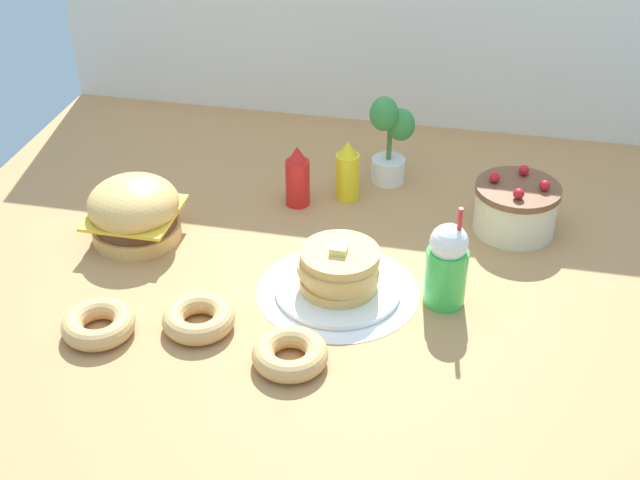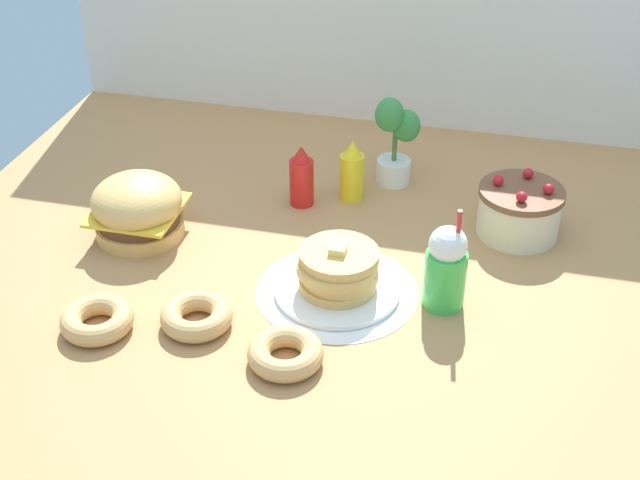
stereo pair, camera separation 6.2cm
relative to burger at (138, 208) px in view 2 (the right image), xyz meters
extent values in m
cube|color=#B27F4C|center=(0.57, -0.10, -0.10)|extent=(2.43, 2.17, 0.02)
cube|color=silver|center=(0.57, 0.98, 0.36)|extent=(2.43, 0.03, 0.92)
cylinder|color=white|center=(0.66, -0.15, -0.09)|extent=(0.46, 0.46, 0.00)
cylinder|color=#DBA859|center=(0.00, 0.00, -0.07)|extent=(0.27, 0.27, 0.05)
cylinder|color=#59331E|center=(0.00, 0.00, -0.03)|extent=(0.25, 0.25, 0.04)
cube|color=yellow|center=(0.00, 0.00, -0.01)|extent=(0.26, 0.26, 0.01)
ellipsoid|color=#E5B260|center=(0.00, 0.00, 0.03)|extent=(0.28, 0.28, 0.16)
cylinder|color=white|center=(0.66, -0.15, -0.08)|extent=(0.35, 0.35, 0.02)
cylinder|color=#E0AD5B|center=(0.66, -0.15, -0.06)|extent=(0.22, 0.22, 0.03)
cylinder|color=#E0AD5B|center=(0.66, -0.14, -0.03)|extent=(0.22, 0.22, 0.03)
cylinder|color=#E0AD5B|center=(0.66, -0.15, 0.00)|extent=(0.23, 0.23, 0.03)
cylinder|color=#E0AD5B|center=(0.66, -0.14, 0.03)|extent=(0.22, 0.22, 0.03)
cube|color=#F7E072|center=(0.66, -0.15, 0.05)|extent=(0.05, 0.05, 0.02)
cylinder|color=beige|center=(1.13, 0.29, -0.03)|extent=(0.25, 0.25, 0.14)
cylinder|color=brown|center=(1.13, 0.29, 0.05)|extent=(0.26, 0.26, 0.02)
sphere|color=red|center=(1.20, 0.28, 0.08)|extent=(0.03, 0.03, 0.03)
sphere|color=red|center=(1.14, 0.36, 0.08)|extent=(0.03, 0.03, 0.03)
sphere|color=red|center=(1.05, 0.29, 0.08)|extent=(0.03, 0.03, 0.03)
sphere|color=red|center=(1.13, 0.21, 0.08)|extent=(0.03, 0.03, 0.03)
cylinder|color=red|center=(0.44, 0.30, -0.02)|extent=(0.08, 0.08, 0.16)
cone|color=red|center=(0.44, 0.30, 0.09)|extent=(0.06, 0.06, 0.05)
cylinder|color=yellow|center=(0.59, 0.37, -0.02)|extent=(0.08, 0.08, 0.16)
cone|color=yellow|center=(0.59, 0.37, 0.09)|extent=(0.06, 0.06, 0.05)
cylinder|color=green|center=(0.95, -0.13, -0.01)|extent=(0.11, 0.11, 0.17)
sphere|color=white|center=(0.95, -0.13, 0.10)|extent=(0.10, 0.10, 0.10)
cylinder|color=red|center=(0.97, -0.13, 0.13)|extent=(0.01, 0.04, 0.17)
torus|color=tan|center=(0.08, -0.45, -0.07)|extent=(0.19, 0.19, 0.06)
torus|color=#F2E5C6|center=(0.08, -0.45, -0.06)|extent=(0.18, 0.18, 0.05)
torus|color=tan|center=(0.33, -0.38, -0.07)|extent=(0.19, 0.19, 0.06)
torus|color=brown|center=(0.33, -0.38, -0.06)|extent=(0.18, 0.18, 0.05)
torus|color=tan|center=(0.60, -0.46, -0.07)|extent=(0.19, 0.19, 0.06)
torus|color=#D89ED8|center=(0.60, -0.46, -0.06)|extent=(0.18, 0.18, 0.05)
cylinder|color=white|center=(0.70, 0.51, -0.05)|extent=(0.11, 0.11, 0.08)
cylinder|color=#4C7238|center=(0.70, 0.51, 0.06)|extent=(0.02, 0.02, 0.15)
ellipsoid|color=#38843D|center=(0.74, 0.50, 0.12)|extent=(0.09, 0.06, 0.11)
ellipsoid|color=#38843D|center=(0.68, 0.54, 0.14)|extent=(0.09, 0.06, 0.11)
ellipsoid|color=#38843D|center=(0.68, 0.48, 0.17)|extent=(0.09, 0.06, 0.11)
camera|label=1|loc=(1.01, -2.05, 1.36)|focal=48.39mm
camera|label=2|loc=(1.07, -2.04, 1.36)|focal=48.39mm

